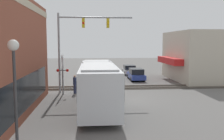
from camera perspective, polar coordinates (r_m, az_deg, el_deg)
ground_plane at (r=21.62m, az=4.15°, el=-6.88°), size 120.00×120.00×0.00m
shop_building at (r=35.20m, az=20.16°, el=3.05°), size 10.57×9.31×6.39m
city_bus at (r=18.37m, az=-3.17°, el=-3.29°), size 10.06×2.59×3.38m
traffic_signal_gantry at (r=24.71m, az=-7.70°, el=7.75°), size 0.42×7.27×7.76m
crossing_signal at (r=24.10m, az=-11.23°, el=-0.09°), size 1.41×1.18×3.81m
streetlamp at (r=10.53m, az=-21.27°, el=-4.58°), size 0.44×0.44×5.02m
rail_track_near at (r=27.44m, az=2.21°, el=-4.01°), size 2.60×60.00×0.15m
parked_car_blue at (r=33.15m, az=5.51°, el=-1.06°), size 4.73×1.82×1.55m
parked_car_silver at (r=38.98m, az=3.95°, el=-0.00°), size 4.23×1.82×1.48m
pedestrian_at_crossing at (r=24.50m, az=-8.50°, el=-3.17°), size 0.34×0.34×1.80m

